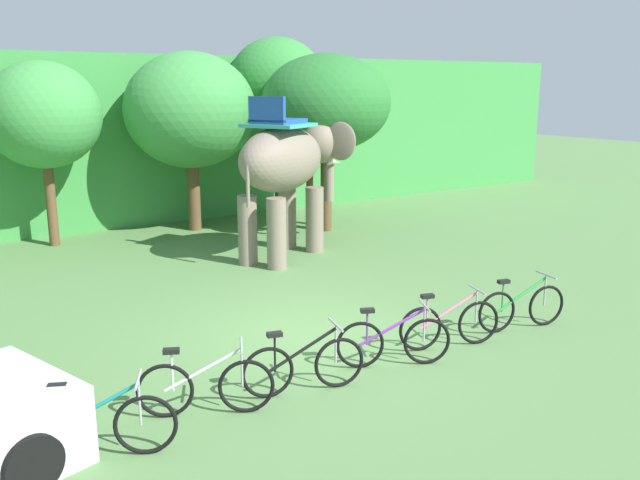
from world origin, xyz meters
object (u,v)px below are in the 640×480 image
(tree_center_left, at_px, (326,103))
(tree_left, at_px, (309,106))
(tree_center, at_px, (277,82))
(bike_white, at_px, (206,386))
(bike_green, at_px, (522,307))
(elephant, at_px, (289,164))
(bike_black, at_px, (304,365))
(bike_pink, at_px, (450,324))
(tree_far_left, at_px, (43,115))
(bike_teal, at_px, (98,426))
(tree_far_right, at_px, (190,111))
(bike_purple, at_px, (393,341))

(tree_center_left, height_order, tree_left, tree_center_left)
(tree_center, height_order, bike_white, tree_center)
(bike_green, bearing_deg, elephant, 95.18)
(bike_black, bearing_deg, tree_center, 61.10)
(bike_pink, bearing_deg, bike_black, -178.47)
(bike_pink, xyz_separation_m, bike_green, (1.58, -0.09, 0.00))
(tree_far_left, height_order, bike_teal, tree_far_left)
(tree_far_right, distance_m, tree_left, 3.34)
(tree_center_left, distance_m, bike_teal, 12.56)
(tree_center, relative_size, tree_left, 1.13)
(bike_black, bearing_deg, bike_pink, 1.53)
(bike_pink, relative_size, bike_green, 0.98)
(tree_center, height_order, bike_pink, tree_center)
(bike_pink, bearing_deg, bike_green, -3.23)
(tree_center, bearing_deg, bike_purple, -112.32)
(tree_far_left, xyz_separation_m, bike_green, (5.11, -10.70, -2.90))
(bike_teal, relative_size, bike_purple, 1.00)
(tree_far_left, relative_size, bike_teal, 2.95)
(bike_white, bearing_deg, bike_teal, -169.62)
(tree_far_right, distance_m, bike_black, 11.25)
(elephant, distance_m, bike_teal, 9.46)
(tree_center, height_order, bike_teal, tree_center)
(bike_teal, bearing_deg, elephant, 45.59)
(tree_far_left, relative_size, bike_pink, 2.80)
(tree_center, distance_m, bike_teal, 14.64)
(tree_far_left, bearing_deg, tree_left, -11.24)
(tree_center_left, relative_size, tree_left, 1.01)
(elephant, xyz_separation_m, bike_black, (-3.75, -6.52, -1.82))
(bike_white, height_order, bike_black, same)
(elephant, height_order, bike_pink, elephant)
(tree_far_right, distance_m, tree_center_left, 3.72)
(tree_far_right, relative_size, tree_left, 1.03)
(tree_center, xyz_separation_m, bike_pink, (-3.31, -10.90, -3.70))
(bike_teal, xyz_separation_m, bike_black, (2.75, 0.11, 0.00))
(tree_center, height_order, elephant, tree_center)
(bike_teal, distance_m, bike_black, 2.75)
(tree_far_right, distance_m, bike_teal, 12.36)
(bike_teal, relative_size, bike_green, 0.93)
(tree_center_left, bearing_deg, tree_far_left, 160.72)
(bike_white, distance_m, bike_green, 5.70)
(tree_far_left, height_order, bike_pink, tree_far_left)
(tree_center_left, xyz_separation_m, tree_left, (0.11, 1.01, -0.11))
(tree_left, bearing_deg, tree_center, 92.70)
(tree_left, bearing_deg, bike_green, -100.93)
(bike_green, bearing_deg, bike_white, 178.40)
(bike_teal, xyz_separation_m, bike_green, (7.09, 0.10, 0.00))
(tree_far_left, height_order, bike_black, tree_far_left)
(bike_white, relative_size, bike_black, 0.93)
(tree_left, distance_m, bike_green, 9.97)
(tree_center, xyz_separation_m, bike_white, (-7.42, -10.83, -3.70))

